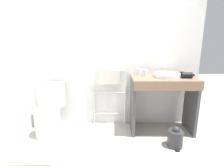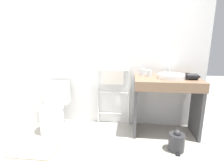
# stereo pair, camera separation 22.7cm
# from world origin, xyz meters

# --- Properties ---
(wall_back) EXTENTS (2.87, 0.12, 2.53)m
(wall_back) POSITION_xyz_m (0.00, 1.39, 1.26)
(wall_back) COLOR white
(wall_back) RESTS_ON ground_plane
(wall_side) EXTENTS (0.12, 1.98, 2.53)m
(wall_side) POSITION_xyz_m (-1.37, 0.66, 1.26)
(wall_side) COLOR white
(wall_side) RESTS_ON ground_plane
(toilet) EXTENTS (0.38, 0.55, 0.76)m
(toilet) POSITION_xyz_m (-0.96, 0.98, 0.32)
(toilet) COLOR white
(toilet) RESTS_ON ground_plane
(towel_radiator) EXTENTS (0.56, 0.06, 0.98)m
(towel_radiator) POSITION_xyz_m (-0.03, 1.28, 0.71)
(towel_radiator) COLOR white
(towel_radiator) RESTS_ON ground_plane
(vanity_counter) EXTENTS (0.95, 0.55, 0.87)m
(vanity_counter) POSITION_xyz_m (0.79, 1.04, 0.59)
(vanity_counter) COLOR #84664C
(vanity_counter) RESTS_ON ground_plane
(sink_basin) EXTENTS (0.38, 0.38, 0.06)m
(sink_basin) POSITION_xyz_m (0.84, 1.07, 0.90)
(sink_basin) COLOR white
(sink_basin) RESTS_ON vanity_counter
(faucet) EXTENTS (0.02, 0.10, 0.14)m
(faucet) POSITION_xyz_m (0.84, 1.27, 0.96)
(faucet) COLOR silver
(faucet) RESTS_ON vanity_counter
(cup_near_wall) EXTENTS (0.08, 0.08, 0.10)m
(cup_near_wall) POSITION_xyz_m (0.44, 1.25, 0.92)
(cup_near_wall) COLOR silver
(cup_near_wall) RESTS_ON vanity_counter
(cup_near_edge) EXTENTS (0.08, 0.08, 0.09)m
(cup_near_edge) POSITION_xyz_m (0.53, 1.18, 0.92)
(cup_near_edge) COLOR silver
(cup_near_edge) RESTS_ON vanity_counter
(hair_dryer) EXTENTS (0.19, 0.18, 0.09)m
(hair_dryer) POSITION_xyz_m (1.12, 1.01, 0.91)
(hair_dryer) COLOR black
(hair_dryer) RESTS_ON vanity_counter
(trash_bin) EXTENTS (0.20, 0.24, 0.29)m
(trash_bin) POSITION_xyz_m (0.87, 0.61, 0.12)
(trash_bin) COLOR #333335
(trash_bin) RESTS_ON ground_plane
(bath_mat) EXTENTS (0.56, 0.36, 0.01)m
(bath_mat) POSITION_xyz_m (-0.97, 0.38, 0.01)
(bath_mat) COLOR gray
(bath_mat) RESTS_ON ground_plane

